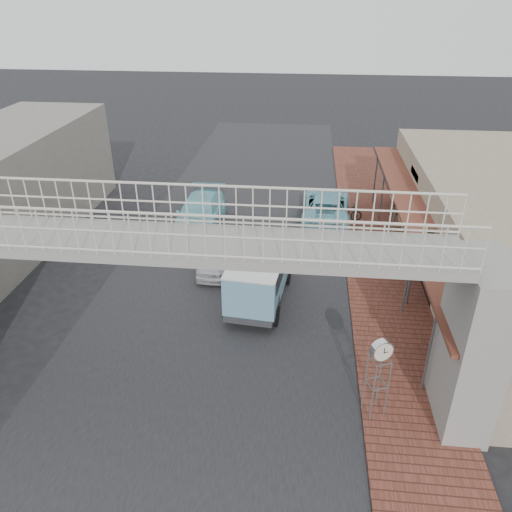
% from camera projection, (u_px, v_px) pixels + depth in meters
% --- Properties ---
extents(ground, '(120.00, 120.00, 0.00)m').
position_uv_depth(ground, '(215.00, 318.00, 18.45)').
color(ground, black).
rests_on(ground, ground).
extents(road_strip, '(10.00, 60.00, 0.01)m').
position_uv_depth(road_strip, '(215.00, 318.00, 18.45)').
color(road_strip, black).
rests_on(road_strip, ground).
extents(sidewalk, '(3.00, 40.00, 0.10)m').
position_uv_depth(sidewalk, '(384.00, 284.00, 20.46)').
color(sidewalk, brown).
rests_on(sidewalk, ground).
extents(shophouse_row, '(7.20, 18.00, 4.00)m').
position_uv_depth(shophouse_row, '(501.00, 236.00, 19.99)').
color(shophouse_row, gray).
rests_on(shophouse_row, ground).
extents(footbridge, '(16.40, 2.40, 6.34)m').
position_uv_depth(footbridge, '(185.00, 308.00, 13.44)').
color(footbridge, gray).
rests_on(footbridge, ground).
extents(building_far_left, '(5.00, 14.00, 5.00)m').
position_uv_depth(building_far_left, '(6.00, 187.00, 23.53)').
color(building_far_left, gray).
rests_on(building_far_left, ground).
extents(white_hatchback, '(1.55, 3.83, 1.30)m').
position_uv_depth(white_hatchback, '(219.00, 253.00, 21.58)').
color(white_hatchback, silver).
rests_on(white_hatchback, ground).
extents(dark_sedan, '(1.64, 4.35, 1.42)m').
position_uv_depth(dark_sedan, '(265.00, 277.00, 19.70)').
color(dark_sedan, black).
rests_on(dark_sedan, ground).
extents(angkot_curb, '(2.59, 5.26, 1.43)m').
position_uv_depth(angkot_curb, '(326.00, 207.00, 25.99)').
color(angkot_curb, '#76BFCD').
rests_on(angkot_curb, ground).
extents(angkot_far, '(2.17, 5.24, 1.52)m').
position_uv_depth(angkot_far, '(199.00, 213.00, 25.11)').
color(angkot_far, '#7AC9D4').
rests_on(angkot_far, ground).
extents(angkot_van, '(2.32, 4.42, 2.09)m').
position_uv_depth(angkot_van, '(259.00, 272.00, 18.81)').
color(angkot_van, black).
rests_on(angkot_van, ground).
extents(motorcycle_near, '(1.81, 0.83, 0.92)m').
position_uv_depth(motorcycle_near, '(391.00, 250.00, 22.02)').
color(motorcycle_near, black).
rests_on(motorcycle_near, sidewalk).
extents(motorcycle_far, '(1.51, 0.45, 0.90)m').
position_uv_depth(motorcycle_far, '(347.00, 212.00, 25.74)').
color(motorcycle_far, black).
rests_on(motorcycle_far, sidewalk).
extents(street_clock, '(0.65, 0.63, 2.53)m').
position_uv_depth(street_clock, '(381.00, 354.00, 13.27)').
color(street_clock, '#59595B').
rests_on(street_clock, sidewalk).
extents(arrow_sign, '(1.82, 1.25, 3.03)m').
position_uv_depth(arrow_sign, '(434.00, 244.00, 18.18)').
color(arrow_sign, '#59595B').
rests_on(arrow_sign, sidewalk).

